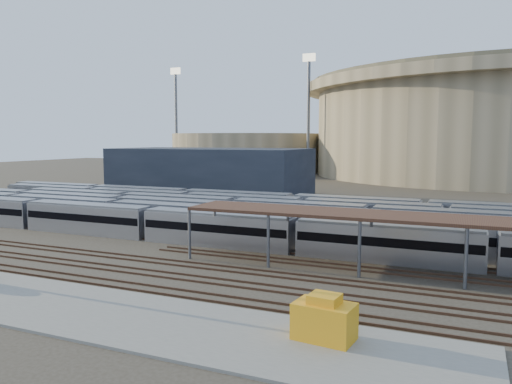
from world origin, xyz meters
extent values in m
plane|color=#383026|center=(0.00, 0.00, 0.00)|extent=(420.00, 420.00, 0.00)
cube|color=gray|center=(-5.00, -15.00, 0.10)|extent=(50.00, 9.00, 0.20)
cube|color=#B7B6BB|center=(1.07, 8.00, 1.80)|extent=(112.00, 2.90, 3.60)
cube|color=#B7B6BB|center=(-7.31, 12.20, 1.80)|extent=(112.00, 2.90, 3.60)
cube|color=#B7B6BB|center=(-9.99, 16.40, 1.80)|extent=(112.00, 2.90, 3.60)
cube|color=#B7B6BB|center=(6.37, 20.60, 1.80)|extent=(112.00, 2.90, 3.60)
cube|color=#B7B6BB|center=(-3.70, 24.80, 1.80)|extent=(112.00, 2.90, 3.60)
cube|color=#B7B6BB|center=(-6.65, 29.00, 1.80)|extent=(112.00, 2.90, 3.60)
cylinder|color=#57585C|center=(-8.00, 1.30, 2.50)|extent=(0.30, 0.30, 5.00)
cylinder|color=#57585C|center=(-8.00, 6.70, 2.50)|extent=(0.30, 0.30, 5.00)
cylinder|color=#57585C|center=(0.57, 1.30, 2.50)|extent=(0.30, 0.30, 5.00)
cylinder|color=#57585C|center=(0.57, 6.70, 2.50)|extent=(0.30, 0.30, 5.00)
cylinder|color=#57585C|center=(9.14, 1.30, 2.50)|extent=(0.30, 0.30, 5.00)
cylinder|color=#57585C|center=(9.14, 6.70, 2.50)|extent=(0.30, 0.30, 5.00)
cylinder|color=#57585C|center=(17.71, 1.30, 2.50)|extent=(0.30, 0.30, 5.00)
cylinder|color=#57585C|center=(17.71, 6.70, 2.50)|extent=(0.30, 0.30, 5.00)
cube|color=#4C3323|center=(0.00, -1.75, 0.09)|extent=(170.00, 0.12, 0.18)
cube|color=#4C3323|center=(0.00, -0.25, 0.09)|extent=(170.00, 0.12, 0.18)
cube|color=#4C3323|center=(0.00, -5.75, 0.09)|extent=(170.00, 0.12, 0.18)
cube|color=#4C3323|center=(0.00, -4.25, 0.09)|extent=(170.00, 0.12, 0.18)
cube|color=#4C3323|center=(0.00, -9.75, 0.09)|extent=(170.00, 0.12, 0.18)
cube|color=#4C3323|center=(0.00, -8.25, 0.09)|extent=(170.00, 0.12, 0.18)
cylinder|color=#9D8B6A|center=(25.00, 140.00, 14.00)|extent=(116.00, 116.00, 28.00)
cylinder|color=#9D8B6A|center=(25.00, 140.00, 29.50)|extent=(124.00, 124.00, 3.00)
cylinder|color=brown|center=(25.00, 140.00, 31.75)|extent=(120.00, 120.00, 1.50)
cylinder|color=#9D8B6A|center=(-60.00, 130.00, 7.00)|extent=(56.00, 56.00, 14.00)
cube|color=#1E232D|center=(-35.00, 55.00, 5.00)|extent=(42.00, 20.00, 10.00)
cylinder|color=#57585C|center=(-30.00, 110.00, 18.00)|extent=(1.00, 1.00, 36.00)
cube|color=#FFF2CC|center=(-30.00, 110.00, 37.20)|extent=(4.00, 0.60, 2.40)
cylinder|color=#57585C|center=(-85.00, 120.00, 18.00)|extent=(1.00, 1.00, 36.00)
cube|color=#FFF2CC|center=(-85.00, 120.00, 37.20)|extent=(4.00, 0.60, 2.40)
cylinder|color=#57585C|center=(-10.00, 160.00, 18.00)|extent=(1.00, 1.00, 36.00)
cube|color=#FFF2CC|center=(-10.00, 160.00, 37.20)|extent=(4.00, 0.60, 2.40)
cube|color=orange|center=(10.19, -13.54, 1.30)|extent=(3.73, 2.57, 2.19)
camera|label=1|loc=(17.87, -41.38, 12.07)|focal=35.00mm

